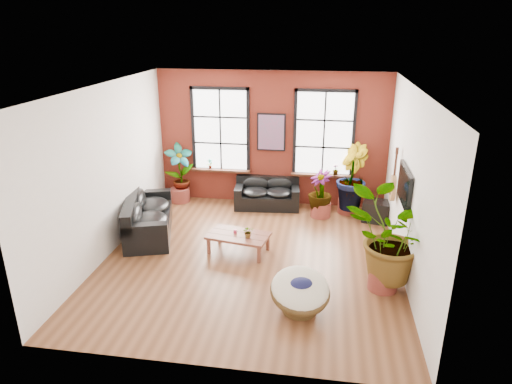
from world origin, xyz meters
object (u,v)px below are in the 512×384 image
sofa_left (146,217)px  coffee_table (238,236)px  papasan_chair (300,291)px  sofa_back (267,194)px

sofa_left → coffee_table: (2.28, -0.59, -0.05)m
papasan_chair → coffee_table: bearing=111.4°
sofa_back → sofa_left: (-2.54, -2.07, 0.06)m
coffee_table → papasan_chair: papasan_chair is taller
sofa_left → coffee_table: size_ratio=1.78×
sofa_left → coffee_table: 2.35m
sofa_back → papasan_chair: sofa_back is taller
sofa_left → coffee_table: bearing=-121.6°
sofa_back → papasan_chair: 4.75m
sofa_back → coffee_table: sofa_back is taller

